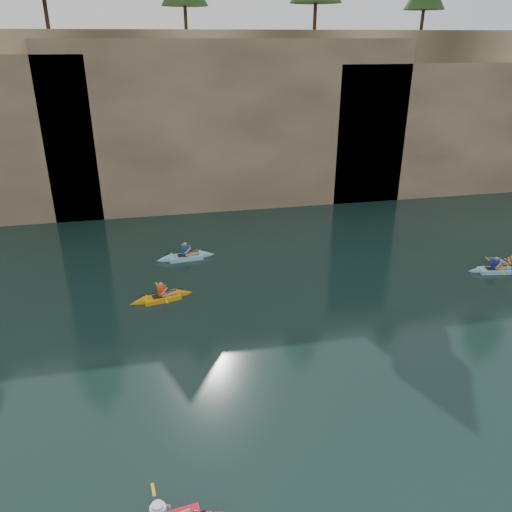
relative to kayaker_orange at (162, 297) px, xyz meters
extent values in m
plane|color=black|center=(3.68, -9.45, -0.14)|extent=(160.00, 160.00, 0.00)
cube|color=tan|center=(3.68, 20.55, 5.86)|extent=(70.00, 16.00, 12.00)
cube|color=tan|center=(5.68, 13.15, 5.56)|extent=(24.00, 2.40, 11.40)
cube|color=tan|center=(25.68, 13.15, 4.78)|extent=(26.00, 2.40, 9.84)
cube|color=black|center=(-0.32, 12.50, 1.46)|extent=(3.50, 1.00, 3.20)
cube|color=black|center=(13.68, 12.50, 2.11)|extent=(5.00, 1.00, 4.50)
sphere|color=tan|center=(-0.48, -12.03, 0.85)|extent=(0.22, 0.22, 0.22)
cube|color=gold|center=(-0.61, -11.02, 0.32)|extent=(0.13, 0.43, 0.02)
cylinder|color=white|center=(-0.48, -12.03, 0.89)|extent=(0.39, 0.39, 0.11)
cube|color=orange|center=(0.00, 0.00, -0.01)|extent=(2.36, 1.15, 0.25)
cone|color=orange|center=(1.04, 0.22, -0.01)|extent=(0.92, 0.83, 0.68)
cone|color=orange|center=(-1.04, -0.22, -0.01)|extent=(0.92, 0.83, 0.68)
cube|color=black|center=(-0.15, -0.03, 0.08)|extent=(0.63, 0.53, 0.04)
cube|color=#EA4513|center=(0.00, 0.00, 0.34)|extent=(0.34, 0.26, 0.45)
sphere|color=tan|center=(0.00, 0.00, 0.67)|extent=(0.19, 0.19, 0.19)
cylinder|color=black|center=(0.00, 0.00, 0.25)|extent=(1.96, 0.45, 0.04)
cube|color=gold|center=(-0.18, 0.88, 0.25)|extent=(0.16, 0.43, 0.02)
cube|color=gold|center=(0.19, -0.88, 0.25)|extent=(0.16, 0.43, 0.02)
cube|color=#86C8E0|center=(16.80, -0.55, -0.02)|extent=(2.18, 1.02, 0.24)
cone|color=#86C8E0|center=(15.83, -0.38, -0.02)|extent=(0.84, 0.76, 0.65)
cube|color=black|center=(16.65, -0.53, 0.07)|extent=(0.61, 0.49, 0.04)
cube|color=navy|center=(16.80, -0.55, 0.32)|extent=(0.32, 0.24, 0.43)
sphere|color=tan|center=(16.80, -0.55, 0.63)|extent=(0.18, 0.18, 0.18)
cylinder|color=black|center=(16.80, -0.55, 0.24)|extent=(1.89, 0.36, 0.04)
cube|color=gold|center=(16.95, 0.29, 0.24)|extent=(0.15, 0.43, 0.02)
cube|color=gold|center=(16.65, -1.40, 0.24)|extent=(0.15, 0.43, 0.02)
cube|color=#8FD1EF|center=(1.45, 4.39, 0.00)|extent=(2.52, 0.98, 0.27)
cone|color=#8FD1EF|center=(2.60, 4.49, 0.00)|extent=(0.93, 0.81, 0.74)
cone|color=#8FD1EF|center=(0.29, 4.29, 0.00)|extent=(0.93, 0.81, 0.74)
cube|color=black|center=(1.30, 4.38, 0.10)|extent=(0.59, 0.51, 0.04)
cube|color=navy|center=(1.45, 4.39, 0.39)|extent=(0.35, 0.25, 0.49)
sphere|color=tan|center=(1.45, 4.39, 0.74)|extent=(0.21, 0.21, 0.21)
cylinder|color=black|center=(1.45, 4.39, 0.27)|extent=(2.17, 0.23, 0.04)
cube|color=gold|center=(1.36, 5.37, 0.27)|extent=(0.12, 0.43, 0.02)
cube|color=gold|center=(1.53, 3.40, 0.27)|extent=(0.12, 0.43, 0.02)
cube|color=#3C71CE|center=(17.82, -0.60, -0.01)|extent=(1.17, 2.66, 0.26)
cone|color=#3C71CE|center=(17.61, 0.60, -0.01)|extent=(0.86, 1.02, 0.72)
cube|color=gold|center=(16.87, -0.76, 0.26)|extent=(0.43, 0.15, 0.02)
camera|label=1|loc=(0.05, -20.62, 10.94)|focal=35.00mm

